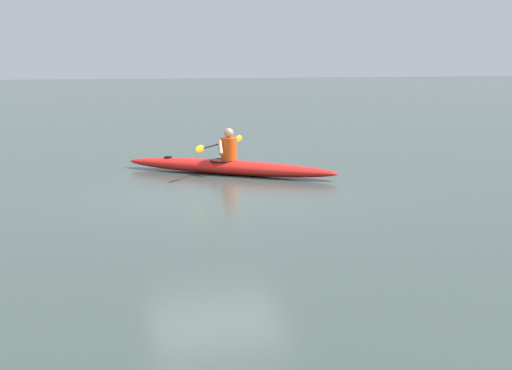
{
  "coord_description": "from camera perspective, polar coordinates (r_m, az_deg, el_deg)",
  "views": [
    {
      "loc": [
        2.57,
        12.1,
        2.52
      ],
      "look_at": [
        0.06,
        3.02,
        0.78
      ],
      "focal_mm": 48.0,
      "sensor_mm": 36.0,
      "label": 1
    }
  ],
  "objects": [
    {
      "name": "kayaker",
      "position": [
        15.17,
        -2.36,
        3.22
      ],
      "size": [
        1.52,
        1.97,
        0.71
      ],
      "color": "#E04C14",
      "rests_on": "kayak"
    },
    {
      "name": "kayak",
      "position": [
        15.23,
        -2.35,
        1.51
      ],
      "size": [
        4.4,
        3.56,
        0.32
      ],
      "color": "red",
      "rests_on": "ground"
    },
    {
      "name": "ground_plane",
      "position": [
        12.63,
        -3.39,
        -1.1
      ],
      "size": [
        160.0,
        160.0,
        0.0
      ],
      "primitive_type": "plane",
      "color": "#384742"
    }
  ]
}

